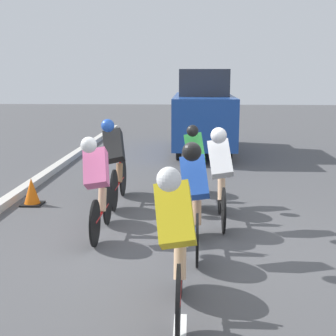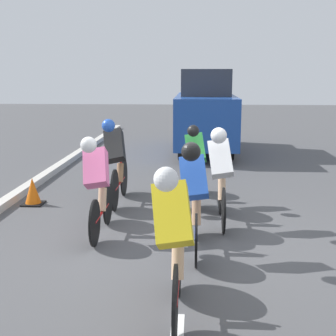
# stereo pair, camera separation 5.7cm
# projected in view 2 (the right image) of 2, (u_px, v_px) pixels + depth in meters

# --- Properties ---
(ground_plane) EXTENTS (60.00, 60.00, 0.00)m
(ground_plane) POSITION_uv_depth(u_px,v_px,m) (184.00, 240.00, 6.60)
(ground_plane) COLOR #4C4C4F
(lane_stripe_mid) EXTENTS (0.12, 1.40, 0.01)m
(lane_stripe_mid) POSITION_uv_depth(u_px,v_px,m) (185.00, 230.00, 6.99)
(lane_stripe_mid) COLOR white
(lane_stripe_mid) RESTS_ON ground
(lane_stripe_far) EXTENTS (0.12, 1.40, 0.01)m
(lane_stripe_far) POSITION_uv_depth(u_px,v_px,m) (188.00, 182.00, 10.12)
(lane_stripe_far) COLOR white
(lane_stripe_far) RESTS_ON ground
(cyclist_pink) EXTENTS (0.40, 1.59, 1.47)m
(cyclist_pink) POSITION_uv_depth(u_px,v_px,m) (97.00, 183.00, 6.61)
(cyclist_pink) COLOR black
(cyclist_pink) RESTS_ON ground
(cyclist_blue) EXTENTS (0.39, 1.64, 1.50)m
(cyclist_blue) POSITION_uv_depth(u_px,v_px,m) (194.00, 194.00, 5.94)
(cyclist_blue) COLOR black
(cyclist_blue) RESTS_ON ground
(cyclist_black) EXTENTS (0.43, 1.76, 1.55)m
(cyclist_black) POSITION_uv_depth(u_px,v_px,m) (116.00, 159.00, 8.29)
(cyclist_black) COLOR black
(cyclist_black) RESTS_ON ground
(cyclist_yellow) EXTENTS (0.41, 1.67, 1.54)m
(cyclist_yellow) POSITION_uv_depth(u_px,v_px,m) (174.00, 241.00, 4.28)
(cyclist_yellow) COLOR black
(cyclist_yellow) RESTS_ON ground
(cyclist_white) EXTENTS (0.40, 1.66, 1.54)m
(cyclist_white) POSITION_uv_depth(u_px,v_px,m) (221.00, 173.00, 7.13)
(cyclist_white) COLOR black
(cyclist_white) RESTS_ON ground
(cyclist_green) EXTENTS (0.40, 1.68, 1.44)m
(cyclist_green) POSITION_uv_depth(u_px,v_px,m) (196.00, 162.00, 8.41)
(cyclist_green) COLOR black
(cyclist_green) RESTS_ON ground
(support_car) EXTENTS (1.70, 4.48, 2.43)m
(support_car) POSITION_uv_depth(u_px,v_px,m) (205.00, 112.00, 13.90)
(support_car) COLOR black
(support_car) RESTS_ON ground
(traffic_cone) EXTENTS (0.36, 0.36, 0.49)m
(traffic_cone) POSITION_uv_depth(u_px,v_px,m) (33.00, 192.00, 8.34)
(traffic_cone) COLOR black
(traffic_cone) RESTS_ON ground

